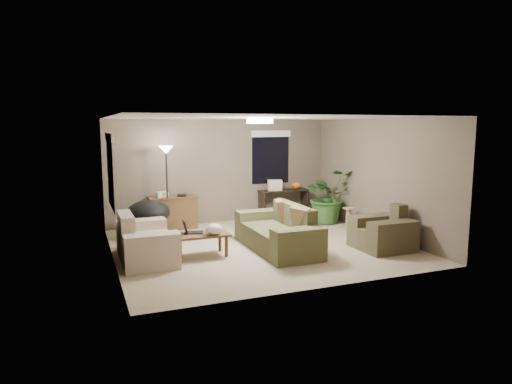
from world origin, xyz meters
name	(u,v)px	position (x,y,z in m)	size (l,w,h in m)	color
room_shell	(260,183)	(0.00, 0.00, 1.25)	(5.50, 5.50, 5.50)	tan
main_sofa	(279,234)	(0.26, -0.33, 0.29)	(0.95, 2.20, 0.85)	#44462A
throw_pillows	(291,215)	(0.51, -0.33, 0.65)	(0.37, 1.40, 0.47)	#8C7251
loveseat	(145,243)	(-2.23, -0.10, 0.30)	(0.90, 1.60, 0.85)	beige
armchair	(383,234)	(2.12, -1.05, 0.30)	(0.95, 1.00, 0.85)	#48412B
coffee_table	(201,237)	(-1.26, -0.26, 0.36)	(1.00, 0.55, 0.42)	brown
laptop	(190,230)	(-1.42, -0.16, 0.48)	(0.39, 0.32, 0.24)	black
plastic_bag	(214,229)	(-1.06, -0.41, 0.52)	(0.29, 0.26, 0.20)	white
desk	(173,212)	(-1.27, 2.17, 0.38)	(1.10, 0.50, 0.75)	brown
desk_papers	(166,195)	(-1.42, 2.16, 0.80)	(0.72, 0.31, 0.12)	silver
console_table	(284,202)	(1.56, 2.24, 0.44)	(1.30, 0.40, 0.75)	black
pumpkin	(296,185)	(1.91, 2.24, 0.84)	(0.22, 0.22, 0.18)	orange
cardboard_box	(275,185)	(1.31, 2.24, 0.88)	(0.35, 0.26, 0.26)	beige
papasan_chair	(149,216)	(-1.92, 1.48, 0.47)	(0.96, 0.96, 0.80)	black
floor_lamp	(166,160)	(-1.43, 1.98, 1.60)	(0.32, 0.32, 1.91)	black
ceiling_fixture	(260,121)	(0.00, 0.00, 2.44)	(0.50, 0.50, 0.10)	white
houseplant	(328,202)	(2.36, 1.42, 0.52)	(1.19, 1.32, 1.03)	#2D5923
cat_scratching_post	(349,220)	(2.44, 0.62, 0.21)	(0.32, 0.32, 0.50)	tan
window_left	(110,158)	(-2.73, 0.30, 1.78)	(0.05, 1.56, 1.33)	black
window_back	(271,148)	(1.30, 2.48, 1.79)	(1.06, 0.05, 1.33)	black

